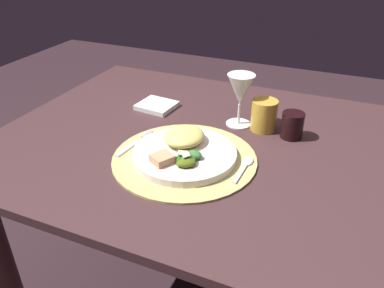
# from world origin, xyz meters

# --- Properties ---
(dining_table) EXTENTS (1.21, 0.92, 0.76)m
(dining_table) POSITION_xyz_m (0.00, 0.00, 0.57)
(dining_table) COLOR #3C2526
(dining_table) RESTS_ON ground
(placemat) EXTENTS (0.38, 0.38, 0.01)m
(placemat) POSITION_xyz_m (-0.01, -0.12, 0.76)
(placemat) COLOR tan
(placemat) RESTS_ON dining_table
(dinner_plate) EXTENTS (0.27, 0.27, 0.02)m
(dinner_plate) POSITION_xyz_m (-0.01, -0.12, 0.77)
(dinner_plate) COLOR silver
(dinner_plate) RESTS_ON placemat
(pasta_serving) EXTENTS (0.11, 0.12, 0.04)m
(pasta_serving) POSITION_xyz_m (-0.04, -0.08, 0.80)
(pasta_serving) COLOR #DECB69
(pasta_serving) RESTS_ON dinner_plate
(salad_greens) EXTENTS (0.07, 0.09, 0.03)m
(salad_greens) POSITION_xyz_m (0.01, -0.16, 0.79)
(salad_greens) COLOR #416826
(salad_greens) RESTS_ON dinner_plate
(bread_piece) EXTENTS (0.07, 0.07, 0.02)m
(bread_piece) POSITION_xyz_m (-0.04, -0.19, 0.79)
(bread_piece) COLOR tan
(bread_piece) RESTS_ON dinner_plate
(fork) EXTENTS (0.03, 0.16, 0.00)m
(fork) POSITION_xyz_m (-0.17, -0.12, 0.77)
(fork) COLOR silver
(fork) RESTS_ON placemat
(spoon) EXTENTS (0.03, 0.13, 0.01)m
(spoon) POSITION_xyz_m (0.14, -0.09, 0.77)
(spoon) COLOR silver
(spoon) RESTS_ON placemat
(napkin) EXTENTS (0.13, 0.12, 0.02)m
(napkin) POSITION_xyz_m (-0.23, 0.14, 0.77)
(napkin) COLOR white
(napkin) RESTS_ON dining_table
(wine_glass) EXTENTS (0.08, 0.08, 0.16)m
(wine_glass) POSITION_xyz_m (0.06, 0.13, 0.87)
(wine_glass) COLOR silver
(wine_glass) RESTS_ON dining_table
(amber_tumbler) EXTENTS (0.08, 0.08, 0.09)m
(amber_tumbler) POSITION_xyz_m (0.13, 0.13, 0.80)
(amber_tumbler) COLOR gold
(amber_tumbler) RESTS_ON dining_table
(dark_tumbler) EXTENTS (0.06, 0.06, 0.08)m
(dark_tumbler) POSITION_xyz_m (0.22, 0.11, 0.80)
(dark_tumbler) COLOR black
(dark_tumbler) RESTS_ON dining_table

